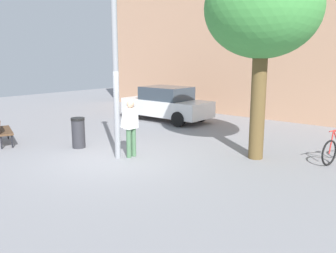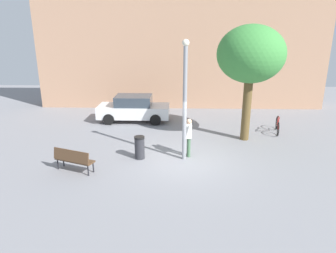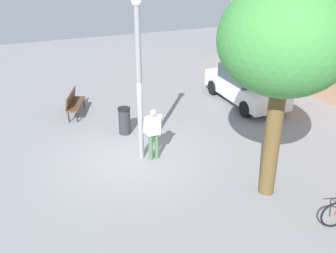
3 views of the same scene
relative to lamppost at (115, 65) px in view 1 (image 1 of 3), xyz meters
name	(u,v)px [view 1 (image 1 of 3)]	position (x,y,z in m)	size (l,w,h in m)	color
ground_plane	(111,159)	(-0.09, -0.18, -2.68)	(36.00, 36.00, 0.00)	gray
building_facade	(268,36)	(-0.09, 9.80, 1.18)	(19.55, 2.00, 7.72)	tan
lamppost	(115,65)	(0.00, 0.00, 0.00)	(0.28, 0.28, 4.90)	gray
person_by_lamppost	(131,125)	(0.20, 0.34, -1.71)	(0.28, 0.59, 1.67)	#47704C
park_bench	(1,128)	(-4.25, -1.35, -2.13)	(1.66, 1.02, 0.92)	#513823
plaza_tree	(263,10)	(3.07, 2.55, 1.44)	(3.14, 3.14, 5.51)	brown
parked_car_white	(166,104)	(-2.89, 5.61, -1.90)	(4.21, 1.84, 1.55)	silver
trash_bin	(78,133)	(-1.87, 0.01, -2.19)	(0.44, 0.44, 0.98)	#2D2D33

